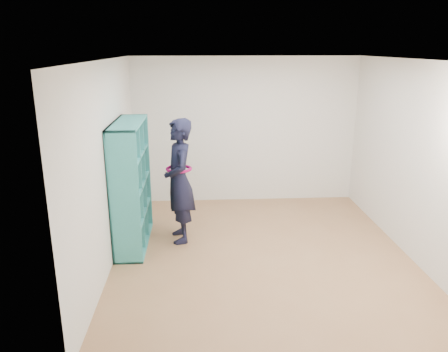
{
  "coord_description": "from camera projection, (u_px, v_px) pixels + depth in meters",
  "views": [
    {
      "loc": [
        -0.85,
        -5.44,
        2.76
      ],
      "look_at": [
        -0.5,
        0.3,
        1.04
      ],
      "focal_mm": 35.0,
      "sensor_mm": 36.0,
      "label": 1
    }
  ],
  "objects": [
    {
      "name": "floor",
      "position": [
        261.0,
        254.0,
        6.04
      ],
      "size": [
        4.5,
        4.5,
        0.0
      ],
      "primitive_type": "plane",
      "color": "#996B45",
      "rests_on": "ground"
    },
    {
      "name": "ceiling",
      "position": [
        267.0,
        60.0,
        5.29
      ],
      "size": [
        4.5,
        4.5,
        0.0
      ],
      "primitive_type": "plane",
      "color": "white",
      "rests_on": "wall_back"
    },
    {
      "name": "wall_left",
      "position": [
        108.0,
        165.0,
        5.55
      ],
      "size": [
        0.02,
        4.5,
        2.6
      ],
      "primitive_type": "cube",
      "color": "white",
      "rests_on": "floor"
    },
    {
      "name": "wall_right",
      "position": [
        413.0,
        161.0,
        5.78
      ],
      "size": [
        0.02,
        4.5,
        2.6
      ],
      "primitive_type": "cube",
      "color": "white",
      "rests_on": "floor"
    },
    {
      "name": "wall_back",
      "position": [
        245.0,
        131.0,
        7.82
      ],
      "size": [
        4.0,
        0.02,
        2.6
      ],
      "primitive_type": "cube",
      "color": "white",
      "rests_on": "floor"
    },
    {
      "name": "wall_front",
      "position": [
        305.0,
        235.0,
        3.51
      ],
      "size": [
        4.0,
        0.02,
        2.6
      ],
      "primitive_type": "cube",
      "color": "white",
      "rests_on": "floor"
    },
    {
      "name": "bookshelf",
      "position": [
        129.0,
        187.0,
        6.12
      ],
      "size": [
        0.39,
        1.34,
        1.78
      ],
      "color": "teal",
      "rests_on": "floor"
    },
    {
      "name": "person",
      "position": [
        179.0,
        181.0,
        6.24
      ],
      "size": [
        0.54,
        0.72,
        1.8
      ],
      "rotation": [
        0.0,
        0.0,
        -1.39
      ],
      "color": "black",
      "rests_on": "floor"
    },
    {
      "name": "smartphone",
      "position": [
        167.0,
        172.0,
        6.25
      ],
      "size": [
        0.02,
        0.09,
        0.12
      ],
      "rotation": [
        0.36,
        0.0,
        0.17
      ],
      "color": "silver",
      "rests_on": "person"
    }
  ]
}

